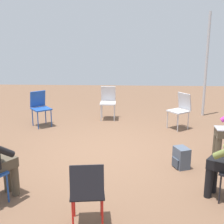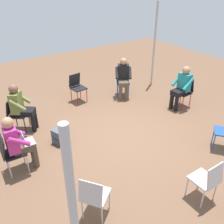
% 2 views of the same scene
% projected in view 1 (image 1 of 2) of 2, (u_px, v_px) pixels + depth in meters
% --- Properties ---
extents(ground_plane, '(14.84, 14.84, 0.00)m').
position_uv_depth(ground_plane, '(103.00, 152.00, 6.00)').
color(ground_plane, brown).
extents(chair_southwest, '(0.58, 0.57, 0.85)m').
position_uv_depth(chair_southwest, '(181.00, 108.00, 7.33)').
color(chair_southwest, '#B7B7BC').
rests_on(chair_southwest, ground).
extents(chair_north, '(0.44, 0.48, 0.85)m').
position_uv_depth(chair_north, '(87.00, 190.00, 3.60)').
color(chair_north, black).
rests_on(chair_north, ground).
extents(chair_southeast, '(0.58, 0.58, 0.85)m').
position_uv_depth(chair_southeast, '(40.00, 106.00, 7.55)').
color(chair_southeast, '#1E4799').
rests_on(chair_southeast, ground).
extents(chair_south, '(0.40, 0.44, 0.85)m').
position_uv_depth(chair_south, '(108.00, 100.00, 8.15)').
color(chair_south, '#B7B7BC').
rests_on(chair_south, ground).
extents(backpack_near_laptop_user, '(0.30, 0.33, 0.36)m').
position_uv_depth(backpack_near_laptop_user, '(181.00, 159.00, 5.31)').
color(backpack_near_laptop_user, '#475160').
rests_on(backpack_near_laptop_user, ground).
extents(tent_pole_near, '(0.07, 0.07, 2.74)m').
position_uv_depth(tent_pole_near, '(206.00, 65.00, 8.23)').
color(tent_pole_near, '#B2B2B7').
rests_on(tent_pole_near, ground).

